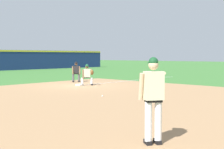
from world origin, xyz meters
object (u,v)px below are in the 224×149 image
at_px(pitcher, 154,95).
at_px(first_baseman, 87,74).
at_px(first_base_bag, 80,85).
at_px(baseball, 102,96).
at_px(umpire, 76,71).

distance_m(pitcher, first_baseman, 13.29).
height_order(first_base_bag, baseball, first_base_bag).
relative_size(first_baseman, umpire, 0.92).
bearing_deg(pitcher, baseball, 52.21).
distance_m(baseball, umpire, 8.26).
xyz_separation_m(first_base_bag, baseball, (-2.91, -4.82, -0.01)).
distance_m(first_base_bag, pitcher, 13.33).
bearing_deg(first_base_bag, baseball, -121.12).
distance_m(first_base_bag, first_baseman, 0.84).
height_order(pitcher, first_baseman, pitcher).
distance_m(pitcher, umpire, 15.90).
xyz_separation_m(first_base_bag, umpire, (1.54, 2.10, 0.75)).
distance_m(baseball, pitcher, 7.76).
bearing_deg(baseball, first_base_bag, 58.88).
bearing_deg(baseball, first_baseman, 53.87).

